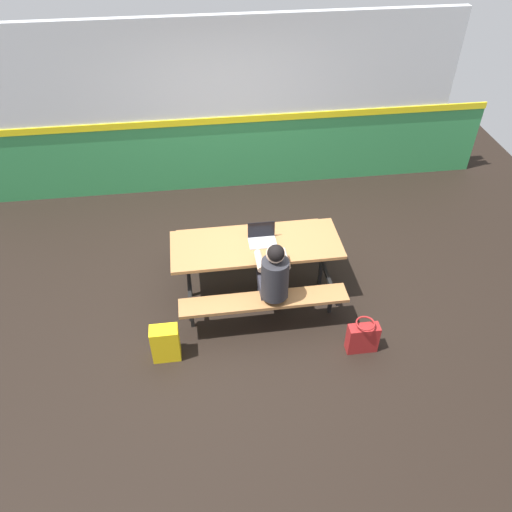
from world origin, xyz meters
TOP-DOWN VIEW (x-y plane):
  - ground_plane at (0.00, 0.00)m, footprint 10.00×10.00m
  - accent_backdrop at (0.00, 2.51)m, footprint 8.00×0.14m
  - picnic_table_main at (0.06, 0.00)m, footprint 2.00×1.56m
  - student_nearer at (0.18, -0.56)m, footprint 0.36×0.53m
  - laptop_silver at (0.14, 0.04)m, footprint 0.32×0.22m
  - backpack_dark at (-1.05, -0.92)m, footprint 0.30×0.22m
  - tote_bag_bright at (1.09, -1.10)m, footprint 0.34×0.21m

SIDE VIEW (x-z plane):
  - ground_plane at x=0.00m, z-range -0.02..0.00m
  - tote_bag_bright at x=1.09m, z-range -0.02..0.41m
  - backpack_dark at x=-1.05m, z-range 0.00..0.44m
  - picnic_table_main at x=0.06m, z-range 0.21..0.95m
  - student_nearer at x=0.18m, z-range 0.10..1.31m
  - laptop_silver at x=0.14m, z-range 0.67..0.90m
  - accent_backdrop at x=0.00m, z-range -0.05..2.55m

